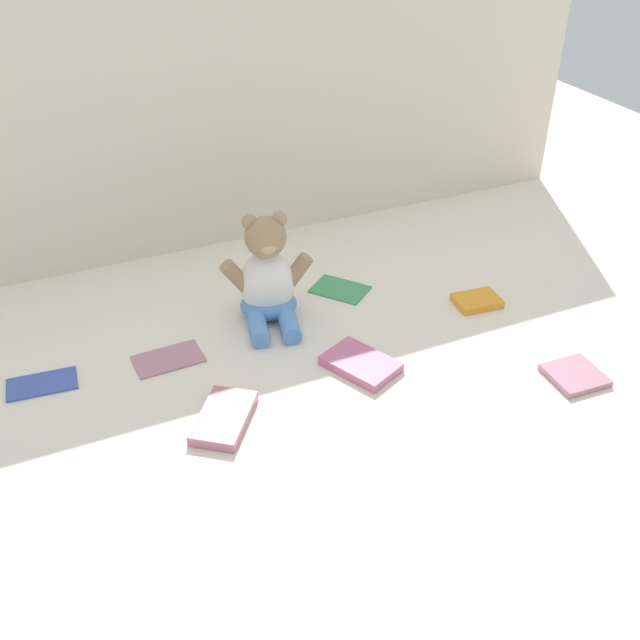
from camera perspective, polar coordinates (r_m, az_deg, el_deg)
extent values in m
plane|color=silver|center=(1.48, -1.17, -1.13)|extent=(3.20, 3.20, 0.00)
cube|color=beige|center=(1.72, -7.52, 16.27)|extent=(1.84, 0.03, 0.67)
ellipsoid|color=white|center=(1.51, -4.07, 2.81)|extent=(0.13, 0.11, 0.15)
ellipsoid|color=#598CD1|center=(1.53, -3.98, 1.21)|extent=(0.14, 0.12, 0.05)
sphere|color=#9E7F5B|center=(1.45, -4.22, 6.39)|extent=(0.10, 0.10, 0.08)
ellipsoid|color=tan|center=(1.43, -4.04, 5.60)|extent=(0.04, 0.03, 0.02)
sphere|color=#9E7F5B|center=(1.44, -5.46, 7.52)|extent=(0.04, 0.04, 0.03)
sphere|color=#9E7F5B|center=(1.45, -3.17, 7.74)|extent=(0.04, 0.04, 0.03)
cylinder|color=#9E7F5B|center=(1.49, -6.41, 3.32)|extent=(0.07, 0.05, 0.08)
cylinder|color=#9E7F5B|center=(1.50, -1.78, 3.80)|extent=(0.07, 0.05, 0.08)
cylinder|color=#598CD1|center=(1.47, -4.75, -0.72)|extent=(0.06, 0.09, 0.04)
cylinder|color=#598CD1|center=(1.47, -2.38, -0.45)|extent=(0.06, 0.09, 0.04)
cube|color=orange|center=(1.60, 11.98, 1.45)|extent=(0.10, 0.08, 0.02)
cube|color=#3B51A7|center=(1.44, -20.61, -4.56)|extent=(0.13, 0.08, 0.01)
cube|color=#BF6488|center=(1.39, 3.15, -3.38)|extent=(0.14, 0.16, 0.02)
cube|color=#AD7285|center=(1.44, -11.59, -2.89)|extent=(0.13, 0.08, 0.01)
cube|color=#3B8C56|center=(1.62, 1.53, 2.42)|extent=(0.14, 0.14, 0.01)
cube|color=#B07589|center=(1.44, 19.01, -4.05)|extent=(0.10, 0.10, 0.01)
cube|color=#B66A82|center=(1.28, -7.41, -7.49)|extent=(0.15, 0.16, 0.02)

